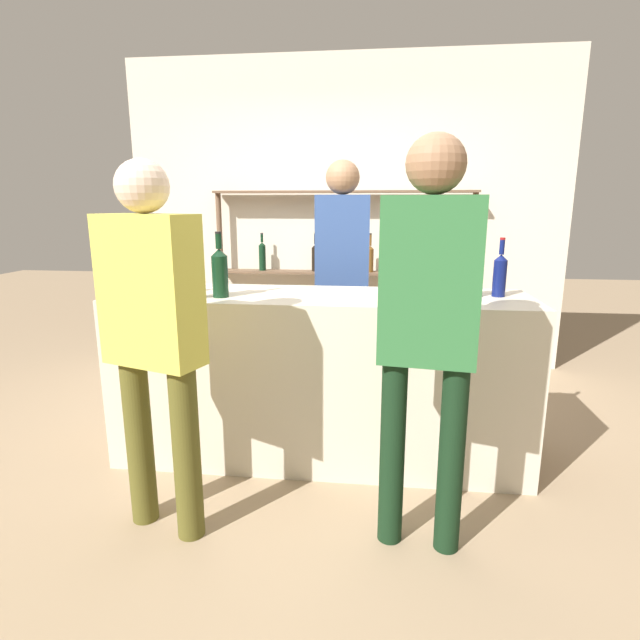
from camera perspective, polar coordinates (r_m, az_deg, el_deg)
ground_plane at (r=3.21m, az=0.00°, el=-14.95°), size 16.00×16.00×0.00m
bar_counter at (r=3.00m, az=0.00°, el=-6.51°), size 2.40×0.66×1.00m
back_wall at (r=4.75m, az=2.79°, el=11.76°), size 4.00×0.12×2.80m
back_shelf at (r=4.59m, az=2.74°, el=7.96°), size 2.35×0.18×1.63m
counter_bottle_0 at (r=2.98m, az=19.86°, el=4.97°), size 0.07×0.07×0.33m
counter_bottle_1 at (r=2.82m, az=-14.61°, el=5.10°), size 0.09×0.09×0.35m
counter_bottle_2 at (r=2.84m, az=-11.38°, el=5.45°), size 0.09×0.09×0.36m
counter_bottle_3 at (r=2.93m, az=17.17°, el=4.89°), size 0.09×0.09×0.31m
wine_glass at (r=3.04m, az=-15.06°, el=5.26°), size 0.07×0.07×0.16m
customer_left at (r=2.29m, az=-18.55°, el=-0.50°), size 0.48×0.32×1.69m
customer_right at (r=2.09m, az=12.29°, el=0.71°), size 0.42×0.23×1.77m
server_behind_counter at (r=3.63m, az=2.52°, el=6.66°), size 0.39×0.24×1.81m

